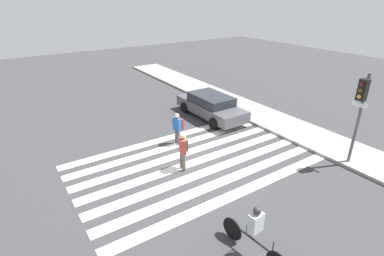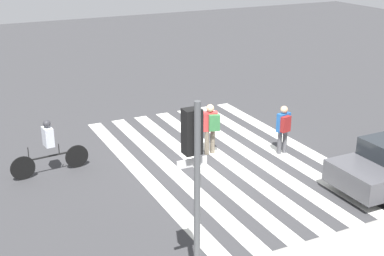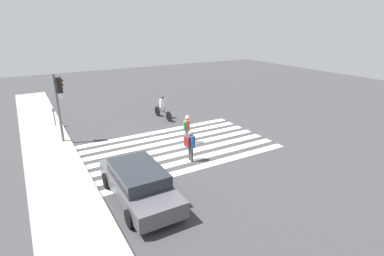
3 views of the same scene
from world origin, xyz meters
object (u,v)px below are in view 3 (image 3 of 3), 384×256
at_px(pedestrian_child_with_backpack, 187,127).
at_px(car_parked_far_curb, 139,182).
at_px(traffic_light, 59,96).
at_px(cyclist_mid_street, 163,107).
at_px(pedestrian_adult_tall_backpack, 190,144).
at_px(parking_meter, 54,113).

distance_m(pedestrian_child_with_backpack, car_parked_far_curb, 5.88).
xyz_separation_m(traffic_light, cyclist_mid_street, (1.32, -6.67, -1.88)).
bearing_deg(traffic_light, pedestrian_adult_tall_backpack, -138.63).
bearing_deg(traffic_light, parking_meter, 2.71).
bearing_deg(pedestrian_adult_tall_backpack, cyclist_mid_street, 153.54).
distance_m(parking_meter, pedestrian_child_with_backpack, 9.05).
bearing_deg(pedestrian_adult_tall_backpack, parking_meter, -162.16).
relative_size(traffic_light, car_parked_far_curb, 0.83).
height_order(pedestrian_child_with_backpack, car_parked_far_curb, pedestrian_child_with_backpack).
height_order(traffic_light, cyclist_mid_street, traffic_light).
bearing_deg(pedestrian_child_with_backpack, traffic_light, -102.14).
relative_size(cyclist_mid_street, car_parked_far_curb, 0.48).
height_order(traffic_light, pedestrian_child_with_backpack, traffic_light).
relative_size(pedestrian_child_with_backpack, pedestrian_adult_tall_backpack, 1.04).
height_order(cyclist_mid_street, car_parked_far_curb, cyclist_mid_street).
distance_m(pedestrian_adult_tall_backpack, cyclist_mid_street, 7.11).
bearing_deg(cyclist_mid_street, traffic_light, 95.73).
relative_size(pedestrian_adult_tall_backpack, car_parked_far_curb, 0.33).
xyz_separation_m(parking_meter, cyclist_mid_street, (-1.89, -6.82, -0.11)).
distance_m(parking_meter, pedestrian_adult_tall_backpack, 10.14).
bearing_deg(car_parked_far_curb, cyclist_mid_street, -30.00).
bearing_deg(car_parked_far_curb, traffic_light, 11.91).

